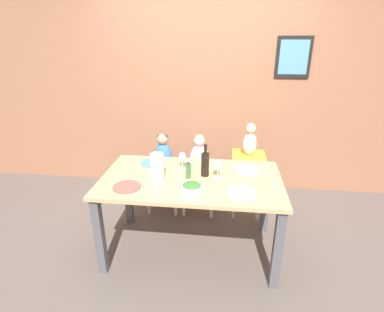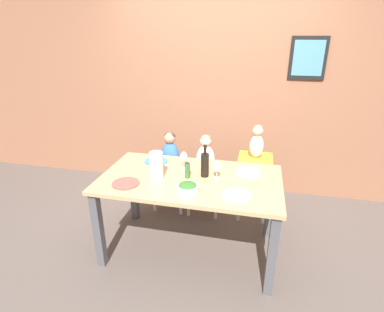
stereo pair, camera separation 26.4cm
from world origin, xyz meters
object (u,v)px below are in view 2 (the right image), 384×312
at_px(person_child_left, 170,153).
at_px(wine_glass_far, 184,157).
at_px(salad_bowl_large, 188,187).
at_px(person_child_center, 206,156).
at_px(wine_bottle, 205,164).
at_px(chair_far_left, 171,177).
at_px(wine_glass_near, 217,167).
at_px(chair_right_highchair, 254,170).
at_px(dinner_plate_front_right, 237,195).
at_px(dinner_plate_front_left, 126,183).
at_px(dinner_plate_back_left, 156,161).
at_px(paper_towel_roll, 156,166).
at_px(person_baby_right, 257,140).
at_px(dinner_plate_back_right, 248,172).
at_px(chair_far_center, 205,181).

bearing_deg(person_child_left, wine_glass_far, -61.17).
bearing_deg(person_child_left, salad_bowl_large, -65.68).
distance_m(person_child_center, wine_bottle, 0.70).
bearing_deg(person_child_center, wine_glass_far, -101.22).
distance_m(person_child_left, wine_glass_far, 0.66).
relative_size(chair_far_left, wine_glass_near, 2.67).
bearing_deg(chair_right_highchair, wine_glass_far, -140.00).
bearing_deg(person_child_center, dinner_plate_front_right, -65.96).
bearing_deg(dinner_plate_front_left, chair_far_left, 83.85).
relative_size(dinner_plate_back_left, dinner_plate_front_right, 1.00).
bearing_deg(dinner_plate_front_right, chair_far_left, 131.31).
bearing_deg(paper_towel_roll, person_baby_right, 43.59).
bearing_deg(dinner_plate_back_right, person_child_center, 133.66).
relative_size(chair_far_center, dinner_plate_back_right, 1.98).
bearing_deg(wine_bottle, dinner_plate_front_right, -42.84).
relative_size(chair_far_left, person_child_left, 0.94).
relative_size(chair_far_center, salad_bowl_large, 2.59).
bearing_deg(wine_glass_far, chair_right_highchair, 40.00).
bearing_deg(person_baby_right, paper_towel_roll, -136.41).
relative_size(person_child_left, dinner_plate_front_left, 2.11).
relative_size(chair_far_center, person_child_center, 0.94).
xyz_separation_m(chair_far_left, wine_glass_near, (0.64, -0.70, 0.51)).
xyz_separation_m(salad_bowl_large, dinner_plate_front_left, (-0.54, 0.01, -0.03)).
xyz_separation_m(person_child_center, dinner_plate_back_right, (0.49, -0.51, 0.09)).
bearing_deg(wine_glass_far, dinner_plate_front_right, -37.03).
distance_m(chair_right_highchair, wine_glass_near, 0.83).
height_order(wine_bottle, paper_towel_roll, wine_bottle).
height_order(chair_far_center, dinner_plate_front_right, dinner_plate_front_right).
bearing_deg(person_baby_right, dinner_plate_front_right, -97.20).
relative_size(chair_far_left, wine_glass_far, 2.67).
distance_m(wine_glass_near, wine_glass_far, 0.37).
distance_m(salad_bowl_large, dinner_plate_front_left, 0.54).
distance_m(wine_bottle, dinner_plate_back_right, 0.42).
bearing_deg(dinner_plate_back_right, person_baby_right, 83.84).
xyz_separation_m(dinner_plate_back_right, dinner_plate_front_right, (-0.06, -0.44, 0.00)).
height_order(dinner_plate_back_left, dinner_plate_back_right, same).
xyz_separation_m(chair_right_highchair, salad_bowl_large, (-0.51, -0.97, 0.24)).
bearing_deg(dinner_plate_back_right, wine_bottle, -158.42).
xyz_separation_m(person_child_left, wine_bottle, (0.52, -0.66, 0.20)).
relative_size(chair_far_center, person_baby_right, 1.26).
distance_m(person_child_left, dinner_plate_front_right, 1.27).
bearing_deg(chair_far_left, dinner_plate_back_right, -29.62).
distance_m(person_child_left, paper_towel_roll, 0.83).
bearing_deg(chair_right_highchair, paper_towel_roll, -136.45).
xyz_separation_m(chair_far_center, dinner_plate_back_left, (-0.42, -0.45, 0.40)).
relative_size(chair_right_highchair, dinner_plate_front_right, 3.16).
bearing_deg(person_child_center, dinner_plate_back_left, -133.15).
bearing_deg(salad_bowl_large, chair_far_left, 114.34).
bearing_deg(chair_far_center, person_baby_right, 0.11).
relative_size(paper_towel_roll, wine_glass_near, 1.43).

